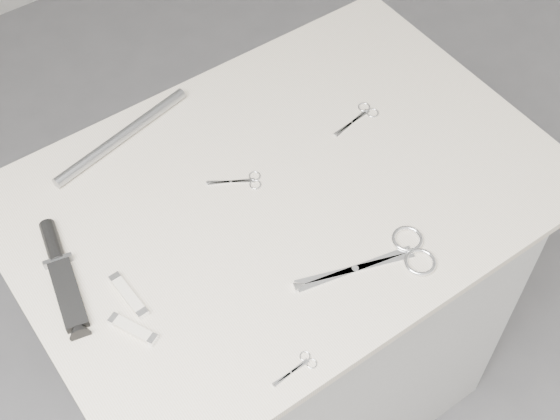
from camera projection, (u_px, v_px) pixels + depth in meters
ground at (283, 396)px, 2.17m from camera, size 4.00×4.00×0.01m
plinth at (283, 315)px, 1.81m from camera, size 0.90×0.60×0.90m
display_board at (284, 192)px, 1.44m from camera, size 1.00×0.70×0.02m
large_shears at (393, 257)px, 1.34m from camera, size 0.25×0.13×0.01m
embroidery_scissors_a at (361, 116)px, 1.55m from camera, size 0.11×0.05×0.00m
embroidery_scissors_b at (243, 181)px, 1.45m from camera, size 0.10×0.07×0.00m
tiny_scissors at (299, 367)px, 1.22m from camera, size 0.08×0.03×0.00m
sheathed_knife at (61, 270)px, 1.32m from camera, size 0.08×0.23×0.03m
pocket_knife_a at (128, 295)px, 1.29m from camera, size 0.03×0.10×0.01m
pocket_knife_b at (133, 329)px, 1.25m from camera, size 0.05×0.09×0.01m
metal_rail at (122, 136)px, 1.50m from camera, size 0.32×0.09×0.02m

